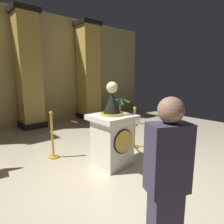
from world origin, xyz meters
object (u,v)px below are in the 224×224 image
(bystander_guest, at_px, (167,184))
(potted_palm_right, at_px, (120,115))
(stanchion_far, at_px, (53,142))
(pedestal_clock, at_px, (112,134))
(stanchion_near, at_px, (134,133))

(bystander_guest, bearing_deg, potted_palm_right, 50.46)
(stanchion_far, bearing_deg, bystander_guest, -95.76)
(pedestal_clock, distance_m, bystander_guest, 2.24)
(stanchion_far, height_order, bystander_guest, bystander_guest)
(stanchion_near, relative_size, potted_palm_right, 0.97)
(stanchion_near, bearing_deg, potted_palm_right, 54.74)
(stanchion_near, bearing_deg, pedestal_clock, -160.23)
(stanchion_near, xyz_separation_m, stanchion_far, (-1.87, 0.76, 0.00))
(pedestal_clock, xyz_separation_m, stanchion_far, (-0.76, 1.16, -0.28))
(potted_palm_right, bearing_deg, stanchion_far, -158.94)
(pedestal_clock, relative_size, stanchion_far, 1.60)
(stanchion_near, relative_size, bystander_guest, 0.64)
(stanchion_near, bearing_deg, bystander_guest, -132.86)
(bystander_guest, bearing_deg, stanchion_near, 47.14)
(stanchion_far, xyz_separation_m, bystander_guest, (-0.31, -3.11, 0.50))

